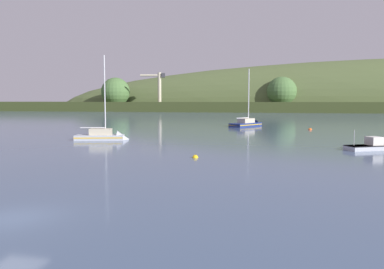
{
  "coord_description": "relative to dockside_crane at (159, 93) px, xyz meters",
  "views": [
    {
      "loc": [
        12.81,
        -16.17,
        5.78
      ],
      "look_at": [
        2.59,
        27.49,
        1.86
      ],
      "focal_mm": 36.37,
      "sensor_mm": 36.0,
      "label": 1
    }
  ],
  "objects": [
    {
      "name": "ground",
      "position": [
        50.42,
        -178.43,
        -9.74
      ],
      "size": [
        1400.0,
        1400.0,
        0.0
      ],
      "primitive_type": "plane",
      "color": "#425675"
    },
    {
      "name": "dockside_crane",
      "position": [
        0.0,
        0.0,
        0.0
      ],
      "size": [
        12.94,
        5.18,
        20.37
      ],
      "rotation": [
        0.0,
        0.0,
        3.37
      ],
      "color": "#4C4C51",
      "rests_on": "ground"
    },
    {
      "name": "sailboat_midwater_white",
      "position": [
        55.71,
        -106.64,
        -9.48
      ],
      "size": [
        7.39,
        9.64,
        14.28
      ],
      "rotation": [
        0.0,
        0.0,
        1.04
      ],
      "color": "navy",
      "rests_on": "ground"
    },
    {
      "name": "sailboat_far_left",
      "position": [
        37.91,
        -142.11,
        -9.42
      ],
      "size": [
        8.22,
        4.6,
        13.46
      ],
      "rotation": [
        0.0,
        0.0,
        0.28
      ],
      "color": "#ADB2BC",
      "rests_on": "ground"
    },
    {
      "name": "fishing_boat_moored",
      "position": [
        73.39,
        -145.6,
        -9.42
      ],
      "size": [
        5.5,
        4.25,
        3.23
      ],
      "rotation": [
        0.0,
        0.0,
        0.49
      ],
      "color": "#ADB2BC",
      "rests_on": "ground"
    },
    {
      "name": "mooring_buoy_midchannel",
      "position": [
        68.55,
        -114.41,
        -9.74
      ],
      "size": [
        0.71,
        0.71,
        0.79
      ],
      "color": "#EA5B19",
      "rests_on": "ground"
    },
    {
      "name": "mooring_buoy_far_upstream",
      "position": [
        54.64,
        -156.47,
        -9.74
      ],
      "size": [
        0.6,
        0.6,
        0.68
      ],
      "color": "yellow",
      "rests_on": "ground"
    }
  ]
}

